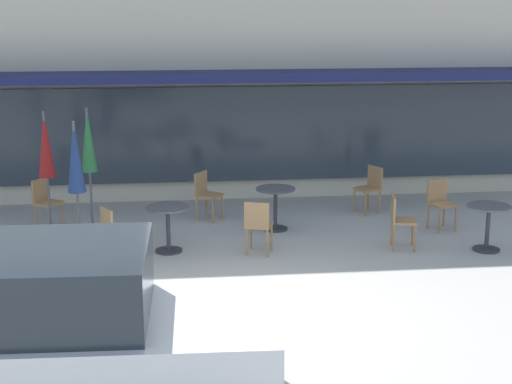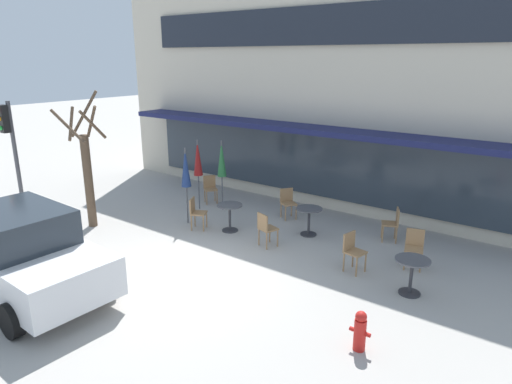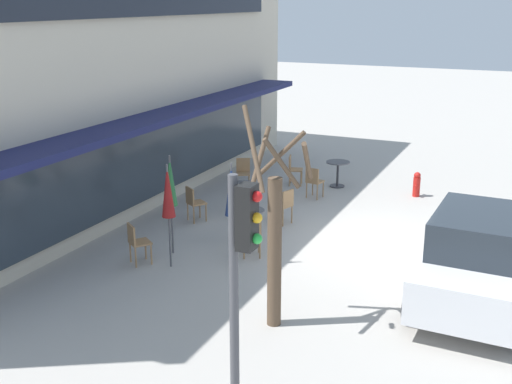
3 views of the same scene
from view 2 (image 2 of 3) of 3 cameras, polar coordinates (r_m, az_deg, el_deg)
ground_plane at (r=10.27m, az=-8.71°, el=-10.41°), size 80.00×80.00×0.00m
building_facade at (r=17.60m, az=15.08°, el=13.38°), size 17.25×9.10×7.62m
cafe_table_near_wall at (r=9.77m, az=18.88°, el=-9.27°), size 0.70×0.70×0.76m
cafe_table_streetside at (r=12.50m, az=-3.31°, el=-2.65°), size 0.70×0.70×0.76m
cafe_table_by_tree at (r=12.28m, az=6.64°, el=-3.09°), size 0.70×0.70×0.76m
patio_umbrella_green_folded at (r=14.12m, az=-7.29°, el=4.19°), size 0.28×0.28×2.20m
patio_umbrella_cream_folded at (r=12.92m, az=-8.79°, el=2.97°), size 0.28×0.28×2.20m
patio_umbrella_corner_open at (r=13.93m, az=-4.32°, el=4.11°), size 0.28×0.28×2.20m
cafe_chair_0 at (r=15.00m, az=-5.76°, el=0.63°), size 0.56×0.56×0.89m
cafe_chair_1 at (r=10.97m, az=19.18°, el=-6.34°), size 0.50×0.50×0.89m
cafe_chair_2 at (r=11.45m, az=1.24°, el=-4.41°), size 0.51×0.51×0.89m
cafe_chair_3 at (r=13.51m, az=3.99°, el=-1.13°), size 0.55×0.55×0.89m
cafe_chair_4 at (r=10.42m, az=11.98°, el=-6.97°), size 0.46×0.46×0.89m
cafe_chair_5 at (r=12.72m, az=-7.51°, el=-2.38°), size 0.54×0.54×0.89m
cafe_chair_6 at (r=12.32m, az=16.75°, el=-3.60°), size 0.53×0.53×0.89m
parked_sedan at (r=10.27m, az=-27.15°, el=-6.75°), size 4.25×2.12×1.76m
street_tree at (r=13.37m, az=-20.36°, el=2.60°), size 1.23×1.24×3.75m
traffic_light_pole at (r=15.28m, az=-28.41°, el=5.82°), size 0.26×0.44×3.40m
fire_hydrant at (r=7.92m, az=12.88°, el=-16.53°), size 0.36×0.20×0.71m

